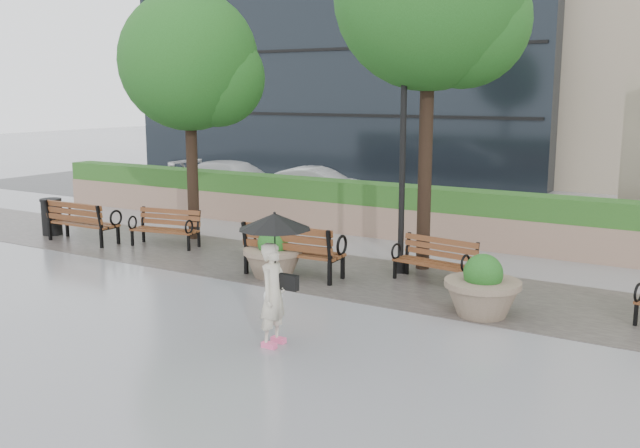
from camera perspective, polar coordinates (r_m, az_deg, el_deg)
The scene contains 17 objects.
ground at distance 12.33m, azimuth -6.86°, elevation -6.79°, with size 100.00×100.00×0.00m, color gray.
cobble_strip at distance 14.70m, azimuth 0.41°, elevation -3.84°, with size 28.00×3.20×0.01m, color #383330.
hedge_wall at distance 18.04m, azimuth 6.98°, elevation 0.91°, with size 24.00×0.80×1.35m.
asphalt_street at distance 21.81m, azimuth 11.32°, elevation 0.68°, with size 40.00×7.00×0.00m, color black.
bench_0 at distance 18.45m, azimuth -18.42°, elevation -0.48°, with size 1.93×0.79×1.02m.
bench_1 at distance 17.43m, azimuth -12.26°, elevation -0.94°, with size 1.73×0.94×0.88m.
bench_2 at distance 14.27m, azimuth -2.13°, elevation -2.99°, with size 2.06×0.92×1.08m.
bench_3 at distance 13.98m, azimuth 9.14°, elevation -3.68°, with size 1.68×0.86×0.86m.
planter_left at distance 14.27m, azimuth -3.77°, elevation -2.72°, with size 1.19×1.19×1.00m.
planter_right at distance 12.07m, azimuth 12.86°, elevation -5.33°, with size 1.25×1.25×1.05m.
trash_bin at distance 19.66m, azimuth -20.67°, elevation 0.46°, with size 0.54×0.54×0.90m, color black.
lamppost at distance 14.39m, azimuth 6.59°, elevation 3.62°, with size 0.28×0.28×4.38m.
tree_0 at distance 17.91m, azimuth -9.91°, elevation 12.37°, with size 3.47×3.38×6.09m.
tree_1 at distance 14.81m, azimuth 9.44°, elevation 17.17°, with size 3.82×3.79×7.45m.
car_left at distance 24.56m, azimuth -6.77°, elevation 3.45°, with size 1.85×4.55×1.32m, color silver.
car_right at distance 23.10m, azimuth -0.19°, elevation 2.98°, with size 1.32×3.78×1.24m, color silver.
pedestrian at distance 10.29m, azimuth -3.69°, elevation -3.38°, with size 1.06×1.06×1.95m.
Camera 1 is at (7.35, -9.20, 3.65)m, focal length 40.00 mm.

